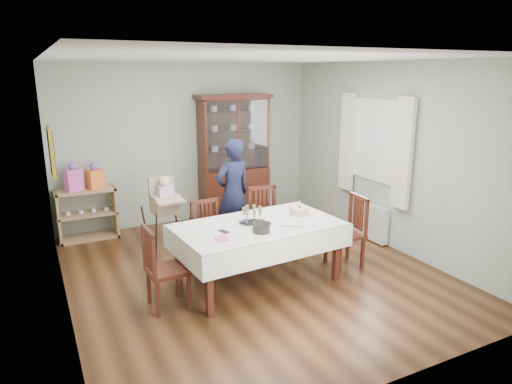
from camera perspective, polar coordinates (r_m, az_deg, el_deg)
floor at (r=6.08m, az=-0.40°, el=-9.94°), size 5.00×5.00×0.00m
room_shell at (r=6.06m, az=-2.68°, el=6.81°), size 5.00×5.00×5.00m
dining_table at (r=5.66m, az=0.26°, el=-7.65°), size 2.08×1.29×0.76m
china_cabinet at (r=8.02m, az=-2.77°, el=4.57°), size 1.30×0.48×2.18m
sideboard at (r=7.58m, az=-20.33°, el=-2.59°), size 0.90×0.38×0.80m
picture_frame at (r=5.83m, az=-24.24°, el=4.66°), size 0.04×0.48×0.58m
window at (r=7.10m, az=14.84°, el=6.25°), size 0.04×1.02×1.22m
curtain_left at (r=6.62m, az=17.92°, el=4.56°), size 0.07×0.30×1.55m
curtain_right at (r=7.54m, az=11.33°, el=6.17°), size 0.07×0.30×1.55m
radiator at (r=7.34m, az=13.84°, el=-3.46°), size 0.10×0.80×0.55m
chair_far_left at (r=6.08m, az=-5.66°, el=-7.23°), size 0.44×0.44×0.92m
chair_far_right at (r=6.45m, az=1.39°, el=-5.63°), size 0.47×0.47×0.99m
chair_end_left at (r=5.23m, az=-11.12°, el=-11.15°), size 0.44×0.44×0.95m
chair_end_right at (r=6.30m, az=11.11°, el=-6.52°), size 0.46×0.46×0.96m
woman at (r=6.73m, az=-2.90°, el=-0.15°), size 0.66×0.50×1.62m
high_chair at (r=6.70m, az=-11.12°, el=-3.81°), size 0.53×0.53×1.13m
champagne_tray at (r=5.54m, az=-0.46°, el=-3.35°), size 0.34×0.34×0.20m
birthday_cake at (r=5.87m, az=5.45°, el=-2.46°), size 0.28×0.28×0.19m
plate_stack_dark at (r=5.26m, az=0.72°, el=-4.47°), size 0.28×0.28×0.10m
plate_stack_white at (r=5.31m, az=2.08°, el=-4.35°), size 0.22×0.22×0.09m
napkin_stack at (r=5.05m, az=-4.28°, el=-5.84°), size 0.17×0.17×0.02m
cutlery at (r=5.26m, az=-4.40°, el=-5.02°), size 0.14×0.18×0.01m
cake_knife at (r=5.45m, az=4.55°, el=-4.32°), size 0.24×0.16×0.01m
gift_bag_pink at (r=7.40m, az=-21.83°, el=1.66°), size 0.28×0.23×0.45m
gift_bag_orange at (r=7.43m, az=-19.45°, el=1.82°), size 0.26×0.22×0.41m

